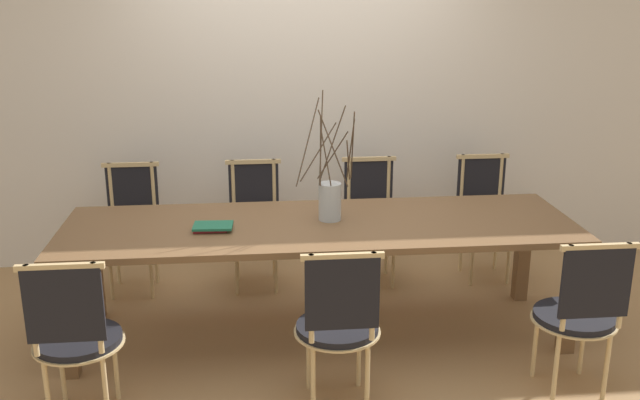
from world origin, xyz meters
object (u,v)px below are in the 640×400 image
at_px(chair_near_center, 579,311).
at_px(vase_centerpiece, 330,198).
at_px(chair_far_center, 371,217).
at_px(dining_table, 320,235).
at_px(book_stack, 212,227).

xyz_separation_m(chair_near_center, vase_centerpiece, (-1.25, 0.91, 0.40)).
relative_size(chair_near_center, chair_far_center, 1.00).
distance_m(dining_table, vase_centerpiece, 0.24).
xyz_separation_m(dining_table, book_stack, (-0.66, -0.06, 0.10)).
relative_size(dining_table, book_stack, 13.00).
distance_m(vase_centerpiece, book_stack, 0.75).
bearing_deg(chair_near_center, dining_table, 147.23).
relative_size(dining_table, vase_centerpiece, 3.93).
bearing_deg(book_stack, chair_far_center, 38.61).
distance_m(dining_table, chair_far_center, 0.98).
bearing_deg(chair_near_center, vase_centerpiece, 143.81).
relative_size(chair_far_center, book_stack, 3.82).
distance_m(dining_table, book_stack, 0.67).
bearing_deg(dining_table, chair_far_center, 60.99).
relative_size(chair_near_center, book_stack, 3.82).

